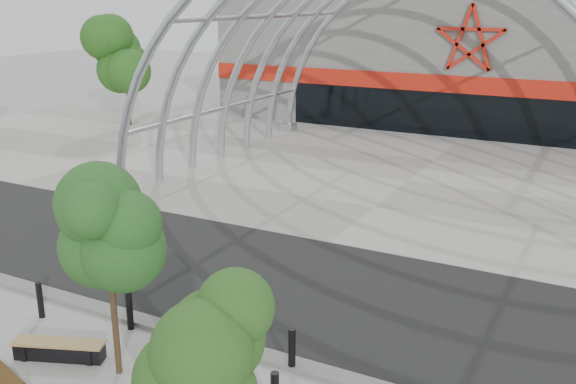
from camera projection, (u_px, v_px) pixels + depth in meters
name	position (u px, v px, depth m)	size (l,w,h in m)	color
ground	(211.00, 336.00, 15.59)	(140.00, 140.00, 0.00)	#999893
road	(280.00, 282.00, 18.55)	(140.00, 7.00, 0.02)	black
forecourt	(408.00, 181.00, 28.70)	(60.00, 17.00, 0.04)	#9A958A
kerb	(205.00, 339.00, 15.36)	(60.00, 0.50, 0.12)	#62625E
arena_building	(494.00, 59.00, 42.73)	(34.00, 15.24, 8.00)	slate
vault_canopy	(408.00, 181.00, 28.70)	(20.80, 15.80, 20.36)	#A3A9AE
street_tree_0	(108.00, 241.00, 13.19)	(1.89, 1.89, 4.30)	#2F2311
street_tree_1	(199.00, 340.00, 10.01)	(1.63, 1.63, 3.86)	black
bench_0	(60.00, 350.00, 14.57)	(2.12, 1.19, 0.44)	black
bollard_0	(40.00, 300.00, 16.39)	(0.15, 0.15, 0.97)	black
bollard_1	(130.00, 310.00, 15.80)	(0.16, 0.16, 1.01)	black
bollard_2	(201.00, 356.00, 13.84)	(0.15, 0.15, 0.96)	black
bollard_3	(292.00, 350.00, 14.02)	(0.16, 0.16, 1.02)	black
bg_tree_0	(125.00, 52.00, 40.10)	(3.00, 3.00, 6.45)	black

